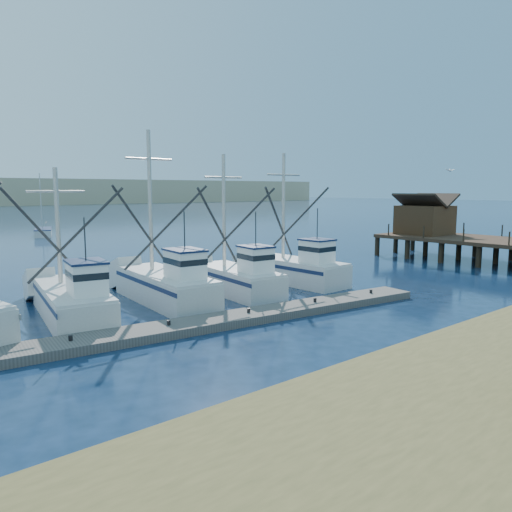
# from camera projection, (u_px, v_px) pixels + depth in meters

# --- Properties ---
(ground) EXTENTS (500.00, 500.00, 0.00)m
(ground) POSITION_uv_depth(u_px,v_px,m) (398.00, 322.00, 23.05)
(ground) COLOR #0B1E33
(ground) RESTS_ON ground
(floating_dock) EXTENTS (28.30, 5.25, 0.38)m
(floating_dock) POSITION_uv_depth(u_px,v_px,m) (169.00, 329.00, 21.13)
(floating_dock) COLOR #5A5751
(floating_dock) RESTS_ON ground
(timber_pier) EXTENTS (7.00, 20.00, 8.00)m
(timber_pier) POSITION_uv_depth(u_px,v_px,m) (461.00, 230.00, 42.80)
(timber_pier) COLOR black
(timber_pier) RESTS_ON ground
(trawler_fleet) EXTENTS (27.43, 9.55, 9.58)m
(trawler_fleet) POSITION_uv_depth(u_px,v_px,m) (103.00, 295.00, 24.34)
(trawler_fleet) COLOR silver
(trawler_fleet) RESTS_ON ground
(sailboat_near) EXTENTS (3.88, 6.70, 8.10)m
(sailboat_near) POSITION_uv_depth(u_px,v_px,m) (43.00, 232.00, 65.00)
(sailboat_near) COLOR silver
(sailboat_near) RESTS_ON ground
(flying_gull) EXTENTS (1.20, 0.22, 0.22)m
(flying_gull) POSITION_uv_depth(u_px,v_px,m) (450.00, 170.00, 38.67)
(flying_gull) COLOR white
(flying_gull) RESTS_ON ground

